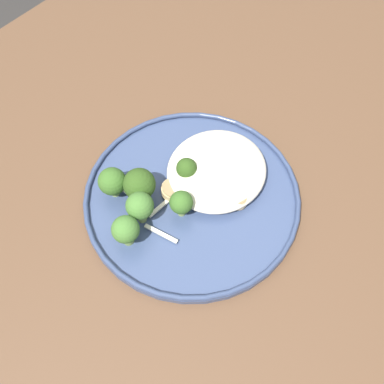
{
  "coord_description": "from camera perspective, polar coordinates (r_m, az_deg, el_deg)",
  "views": [
    {
      "loc": [
        -0.19,
        -0.18,
        1.24
      ],
      "look_at": [
        0.04,
        0.01,
        0.76
      ],
      "focal_mm": 39.92,
      "sensor_mm": 36.0,
      "label": 1
    }
  ],
  "objects": [
    {
      "name": "ground",
      "position": [
        1.27,
        -0.9,
        -19.55
      ],
      "size": [
        6.0,
        6.0,
        0.0
      ],
      "primitive_type": "plane",
      "color": "#2D2B28"
    },
    {
      "name": "wooden_dining_table",
      "position": [
        0.64,
        -1.7,
        -7.22
      ],
      "size": [
        1.4,
        1.0,
        0.74
      ],
      "color": "brown",
      "rests_on": "ground"
    },
    {
      "name": "dinner_plate",
      "position": [
        0.58,
        0.0,
        -0.6
      ],
      "size": [
        0.29,
        0.29,
        0.02
      ],
      "color": "#38476B",
      "rests_on": "wooden_dining_table"
    },
    {
      "name": "noodle_bed",
      "position": [
        0.58,
        3.2,
        3.06
      ],
      "size": [
        0.14,
        0.13,
        0.03
      ],
      "color": "beige",
      "rests_on": "dinner_plate"
    },
    {
      "name": "seared_scallop_front_small",
      "position": [
        0.58,
        5.36,
        2.56
      ],
      "size": [
        0.02,
        0.02,
        0.01
      ],
      "color": "#DBB77A",
      "rests_on": "dinner_plate"
    },
    {
      "name": "seared_scallop_tiny_bay",
      "position": [
        0.58,
        2.42,
        2.05
      ],
      "size": [
        0.03,
        0.03,
        0.01
      ],
      "color": "#DBB77A",
      "rests_on": "dinner_plate"
    },
    {
      "name": "seared_scallop_rear_pale",
      "position": [
        0.57,
        -2.5,
        0.29
      ],
      "size": [
        0.03,
        0.03,
        0.01
      ],
      "color": "#DBB77A",
      "rests_on": "dinner_plate"
    },
    {
      "name": "seared_scallop_center_golden",
      "position": [
        0.56,
        6.22,
        -1.03
      ],
      "size": [
        0.02,
        0.02,
        0.02
      ],
      "color": "#DBB77A",
      "rests_on": "dinner_plate"
    },
    {
      "name": "broccoli_floret_near_rim",
      "position": [
        0.57,
        -0.74,
        3.1
      ],
      "size": [
        0.03,
        0.03,
        0.04
      ],
      "color": "#89A356",
      "rests_on": "dinner_plate"
    },
    {
      "name": "broccoli_floret_center_pile",
      "position": [
        0.53,
        -6.98,
        -1.92
      ],
      "size": [
        0.04,
        0.04,
        0.05
      ],
      "color": "#89A356",
      "rests_on": "dinner_plate"
    },
    {
      "name": "broccoli_floret_right_tilted",
      "position": [
        0.56,
        -10.6,
        1.36
      ],
      "size": [
        0.04,
        0.04,
        0.05
      ],
      "color": "#89A356",
      "rests_on": "dinner_plate"
    },
    {
      "name": "broccoli_floret_rear_charred",
      "position": [
        0.54,
        -1.53,
        -1.4
      ],
      "size": [
        0.03,
        0.03,
        0.04
      ],
      "color": "#89A356",
      "rests_on": "dinner_plate"
    },
    {
      "name": "broccoli_floret_beside_noodles",
      "position": [
        0.55,
        -7.04,
        0.98
      ],
      "size": [
        0.04,
        0.04,
        0.05
      ],
      "color": "#89A356",
      "rests_on": "dinner_plate"
    },
    {
      "name": "broccoli_floret_left_leaning",
      "position": [
        0.52,
        -8.85,
        -5.05
      ],
      "size": [
        0.03,
        0.03,
        0.05
      ],
      "color": "#7A994C",
      "rests_on": "dinner_plate"
    },
    {
      "name": "onion_sliver_curled_piece",
      "position": [
        0.56,
        -4.36,
        -2.08
      ],
      "size": [
        0.04,
        0.01,
        0.0
      ],
      "primitive_type": "cube",
      "rotation": [
        0.0,
        0.0,
        6.17
      ],
      "color": "silver",
      "rests_on": "dinner_plate"
    },
    {
      "name": "onion_sliver_short_strip",
      "position": [
        0.54,
        -4.41,
        -5.38
      ],
      "size": [
        0.01,
        0.05,
        0.0
      ],
      "primitive_type": "cube",
      "rotation": [
        0.0,
        0.0,
        1.73
      ],
      "color": "silver",
      "rests_on": "dinner_plate"
    },
    {
      "name": "onion_sliver_pale_crescent",
      "position": [
        0.57,
        -7.86,
        -0.7
      ],
      "size": [
        0.01,
        0.04,
        0.0
      ],
      "primitive_type": "cube",
      "rotation": [
        0.0,
        0.0,
        1.53
      ],
      "color": "silver",
      "rests_on": "dinner_plate"
    }
  ]
}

